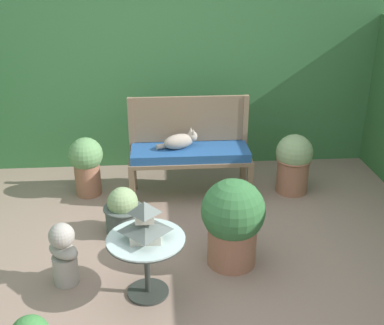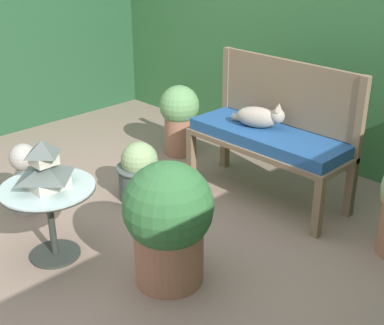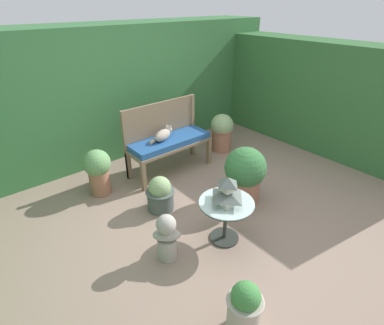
{
  "view_description": "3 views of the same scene",
  "coord_description": "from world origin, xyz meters",
  "px_view_note": "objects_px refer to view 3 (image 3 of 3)",
  "views": [
    {
      "loc": [
        -0.11,
        -3.47,
        2.46
      ],
      "look_at": [
        0.2,
        0.73,
        0.62
      ],
      "focal_mm": 45.0,
      "sensor_mm": 36.0,
      "label": 1
    },
    {
      "loc": [
        2.51,
        -1.82,
        2.0
      ],
      "look_at": [
        0.1,
        0.54,
        0.48
      ],
      "focal_mm": 50.0,
      "sensor_mm": 36.0,
      "label": 2
    },
    {
      "loc": [
        -2.16,
        -2.14,
        2.4
      ],
      "look_at": [
        0.02,
        0.47,
        0.54
      ],
      "focal_mm": 28.0,
      "sensor_mm": 36.0,
      "label": 3
    }
  ],
  "objects_px": {
    "pagoda_birdhouse": "(227,192)",
    "garden_bust": "(167,237)",
    "garden_bench": "(170,144)",
    "potted_plant_path_edge": "(244,309)",
    "potted_plant_bench_right": "(160,194)",
    "potted_plant_table_near": "(245,174)",
    "patio_table": "(226,210)",
    "cat": "(163,135)",
    "potted_plant_patio_mid": "(98,170)",
    "potted_plant_table_far": "(222,131)"
  },
  "relations": [
    {
      "from": "pagoda_birdhouse",
      "to": "garden_bust",
      "type": "bearing_deg",
      "value": 164.19
    },
    {
      "from": "garden_bench",
      "to": "potted_plant_path_edge",
      "type": "height_order",
      "value": "garden_bench"
    },
    {
      "from": "garden_bench",
      "to": "pagoda_birdhouse",
      "type": "relative_size",
      "value": 4.2
    },
    {
      "from": "potted_plant_bench_right",
      "to": "garden_bench",
      "type": "bearing_deg",
      "value": 46.06
    },
    {
      "from": "potted_plant_path_edge",
      "to": "potted_plant_table_near",
      "type": "height_order",
      "value": "potted_plant_table_near"
    },
    {
      "from": "patio_table",
      "to": "pagoda_birdhouse",
      "type": "relative_size",
      "value": 1.94
    },
    {
      "from": "potted_plant_bench_right",
      "to": "potted_plant_table_near",
      "type": "distance_m",
      "value": 1.12
    },
    {
      "from": "pagoda_birdhouse",
      "to": "garden_bench",
      "type": "bearing_deg",
      "value": 74.65
    },
    {
      "from": "cat",
      "to": "potted_plant_path_edge",
      "type": "height_order",
      "value": "cat"
    },
    {
      "from": "garden_bench",
      "to": "potted_plant_patio_mid",
      "type": "height_order",
      "value": "potted_plant_patio_mid"
    },
    {
      "from": "potted_plant_bench_right",
      "to": "potted_plant_path_edge",
      "type": "xyz_separation_m",
      "value": [
        -0.43,
        -1.78,
        0.05
      ]
    },
    {
      "from": "potted_plant_table_near",
      "to": "pagoda_birdhouse",
      "type": "bearing_deg",
      "value": -153.02
    },
    {
      "from": "pagoda_birdhouse",
      "to": "potted_plant_patio_mid",
      "type": "height_order",
      "value": "pagoda_birdhouse"
    },
    {
      "from": "potted_plant_path_edge",
      "to": "garden_bust",
      "type": "bearing_deg",
      "value": 89.73
    },
    {
      "from": "garden_bust",
      "to": "potted_plant_path_edge",
      "type": "height_order",
      "value": "garden_bust"
    },
    {
      "from": "potted_plant_path_edge",
      "to": "potted_plant_table_far",
      "type": "bearing_deg",
      "value": 48.11
    },
    {
      "from": "patio_table",
      "to": "potted_plant_table_far",
      "type": "xyz_separation_m",
      "value": [
        1.59,
        1.65,
        -0.04
      ]
    },
    {
      "from": "potted_plant_patio_mid",
      "to": "potted_plant_bench_right",
      "type": "xyz_separation_m",
      "value": [
        0.43,
        -0.84,
        -0.15
      ]
    },
    {
      "from": "garden_bust",
      "to": "potted_plant_path_edge",
      "type": "xyz_separation_m",
      "value": [
        -0.0,
        -1.04,
        -0.01
      ]
    },
    {
      "from": "potted_plant_patio_mid",
      "to": "potted_plant_path_edge",
      "type": "height_order",
      "value": "potted_plant_patio_mid"
    },
    {
      "from": "garden_bust",
      "to": "potted_plant_table_near",
      "type": "xyz_separation_m",
      "value": [
        1.37,
        0.18,
        0.13
      ]
    },
    {
      "from": "potted_plant_bench_right",
      "to": "pagoda_birdhouse",
      "type": "bearing_deg",
      "value": -75.72
    },
    {
      "from": "cat",
      "to": "patio_table",
      "type": "distance_m",
      "value": 1.7
    },
    {
      "from": "garden_bust",
      "to": "patio_table",
      "type": "bearing_deg",
      "value": 23.74
    },
    {
      "from": "garden_bust",
      "to": "potted_plant_bench_right",
      "type": "distance_m",
      "value": 0.85
    },
    {
      "from": "potted_plant_bench_right",
      "to": "potted_plant_path_edge",
      "type": "relative_size",
      "value": 0.87
    },
    {
      "from": "potted_plant_bench_right",
      "to": "potted_plant_table_far",
      "type": "bearing_deg",
      "value": 21.89
    },
    {
      "from": "potted_plant_bench_right",
      "to": "potted_plant_table_far",
      "type": "xyz_separation_m",
      "value": [
        1.82,
        0.73,
        0.13
      ]
    },
    {
      "from": "patio_table",
      "to": "garden_bust",
      "type": "relative_size",
      "value": 1.11
    },
    {
      "from": "potted_plant_table_far",
      "to": "potted_plant_patio_mid",
      "type": "bearing_deg",
      "value": 177.4
    },
    {
      "from": "potted_plant_table_far",
      "to": "potted_plant_table_near",
      "type": "relative_size",
      "value": 0.86
    },
    {
      "from": "potted_plant_path_edge",
      "to": "cat",
      "type": "bearing_deg",
      "value": 68.1
    },
    {
      "from": "garden_bench",
      "to": "potted_plant_table_far",
      "type": "bearing_deg",
      "value": 1.25
    },
    {
      "from": "garden_bench",
      "to": "garden_bust",
      "type": "distance_m",
      "value": 1.83
    },
    {
      "from": "cat",
      "to": "pagoda_birdhouse",
      "type": "xyz_separation_m",
      "value": [
        -0.34,
        -1.65,
        -0.0
      ]
    },
    {
      "from": "potted_plant_patio_mid",
      "to": "potted_plant_bench_right",
      "type": "bearing_deg",
      "value": -62.53
    },
    {
      "from": "potted_plant_bench_right",
      "to": "potted_plant_table_near",
      "type": "xyz_separation_m",
      "value": [
        0.95,
        -0.56,
        0.19
      ]
    },
    {
      "from": "garden_bench",
      "to": "potted_plant_bench_right",
      "type": "distance_m",
      "value": 1.01
    },
    {
      "from": "patio_table",
      "to": "potted_plant_table_far",
      "type": "distance_m",
      "value": 2.29
    },
    {
      "from": "patio_table",
      "to": "potted_plant_bench_right",
      "type": "relative_size",
      "value": 1.28
    },
    {
      "from": "patio_table",
      "to": "garden_bust",
      "type": "height_order",
      "value": "garden_bust"
    },
    {
      "from": "pagoda_birdhouse",
      "to": "potted_plant_table_near",
      "type": "height_order",
      "value": "pagoda_birdhouse"
    },
    {
      "from": "cat",
      "to": "potted_plant_bench_right",
      "type": "xyz_separation_m",
      "value": [
        -0.58,
        -0.73,
        -0.42
      ]
    },
    {
      "from": "pagoda_birdhouse",
      "to": "potted_plant_bench_right",
      "type": "height_order",
      "value": "pagoda_birdhouse"
    },
    {
      "from": "potted_plant_table_far",
      "to": "cat",
      "type": "bearing_deg",
      "value": -179.7
    },
    {
      "from": "patio_table",
      "to": "potted_plant_patio_mid",
      "type": "distance_m",
      "value": 1.88
    },
    {
      "from": "garden_bench",
      "to": "potted_plant_bench_right",
      "type": "bearing_deg",
      "value": -133.94
    },
    {
      "from": "garden_bench",
      "to": "potted_plant_patio_mid",
      "type": "relative_size",
      "value": 1.98
    },
    {
      "from": "cat",
      "to": "garden_bust",
      "type": "relative_size",
      "value": 0.82
    },
    {
      "from": "garden_bench",
      "to": "potted_plant_table_far",
      "type": "distance_m",
      "value": 1.15
    }
  ]
}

